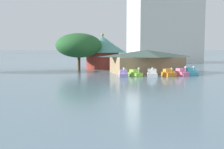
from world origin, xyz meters
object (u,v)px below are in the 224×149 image
object	(u,v)px
pedal_boat_orange	(169,73)
pedal_boat_lavender	(123,74)
pedal_boat_lime	(135,73)
boathouse	(146,61)
pedal_boat_cyan	(190,72)
shoreline_tree_mid	(79,45)
pedal_boat_white	(152,74)
green_roof_pavilion	(103,50)
pedal_boat_pink	(181,73)
background_building_block	(164,26)

from	to	relation	value
pedal_boat_orange	pedal_boat_lavender	bearing A→B (deg)	-101.19
pedal_boat_lime	boathouse	xyz separation A→B (m)	(4.03, 5.56, 1.85)
pedal_boat_cyan	shoreline_tree_mid	xyz separation A→B (m)	(-17.61, 17.01, 4.81)
pedal_boat_white	boathouse	bearing A→B (deg)	-173.57
pedal_boat_orange	green_roof_pavilion	distance (m)	22.08
pedal_boat_white	pedal_boat_pink	distance (m)	5.26
shoreline_tree_mid	pedal_boat_pink	bearing A→B (deg)	-49.32
pedal_boat_pink	shoreline_tree_mid	xyz separation A→B (m)	(-15.42, 17.94, 4.81)
pedal_boat_orange	background_building_block	size ratio (longest dim) A/B	0.10
pedal_boat_orange	shoreline_tree_mid	bearing A→B (deg)	-148.41
pedal_boat_white	green_roof_pavilion	bearing A→B (deg)	-149.54
background_building_block	pedal_boat_lime	bearing A→B (deg)	-119.01
pedal_boat_lavender	boathouse	bearing A→B (deg)	144.72
boathouse	background_building_block	size ratio (longest dim) A/B	0.56
pedal_boat_lavender	green_roof_pavilion	size ratio (longest dim) A/B	0.23
shoreline_tree_mid	boathouse	bearing A→B (deg)	-43.50
pedal_boat_cyan	pedal_boat_orange	bearing A→B (deg)	-79.38
pedal_boat_lime	pedal_boat_orange	size ratio (longest dim) A/B	1.19
pedal_boat_lime	pedal_boat_white	distance (m)	2.88
pedal_boat_lime	pedal_boat_white	world-z (taller)	pedal_boat_white
pedal_boat_lavender	pedal_boat_pink	bearing A→B (deg)	95.21
shoreline_tree_mid	pedal_boat_white	bearing A→B (deg)	-60.40
pedal_boat_orange	pedal_boat_pink	size ratio (longest dim) A/B	0.88
pedal_boat_pink	green_roof_pavilion	size ratio (longest dim) A/B	0.25
shoreline_tree_mid	pedal_boat_lime	bearing A→B (deg)	-65.41
pedal_boat_cyan	pedal_boat_lime	bearing A→B (deg)	-92.45
pedal_boat_orange	boathouse	distance (m)	7.22
background_building_block	pedal_boat_white	bearing A→B (deg)	-115.68
pedal_boat_white	pedal_boat_orange	bearing A→B (deg)	109.07
pedal_boat_lime	boathouse	world-z (taller)	boathouse
pedal_boat_cyan	green_roof_pavilion	xyz separation A→B (m)	(-11.82, 19.62, 3.88)
pedal_boat_cyan	pedal_boat_lavender	bearing A→B (deg)	-90.15
green_roof_pavilion	shoreline_tree_mid	xyz separation A→B (m)	(-5.80, -2.61, 0.94)
green_roof_pavilion	shoreline_tree_mid	distance (m)	6.42
pedal_boat_lime	pedal_boat_pink	distance (m)	7.94
pedal_boat_white	boathouse	distance (m)	7.24
boathouse	green_roof_pavilion	bearing A→B (deg)	113.13
shoreline_tree_mid	background_building_block	xyz separation A→B (m)	(31.64, 26.78, 6.87)
pedal_boat_cyan	shoreline_tree_mid	world-z (taller)	shoreline_tree_mid
pedal_boat_lime	background_building_block	distance (m)	50.96
pedal_boat_pink	pedal_boat_lime	bearing A→B (deg)	-111.71
pedal_boat_white	pedal_boat_pink	xyz separation A→B (m)	(5.26, -0.05, 0.02)
pedal_boat_white	green_roof_pavilion	size ratio (longest dim) A/B	0.26
pedal_boat_cyan	green_roof_pavilion	distance (m)	23.23
pedal_boat_pink	boathouse	bearing A→B (deg)	-163.13
pedal_boat_lime	shoreline_tree_mid	xyz separation A→B (m)	(-7.59, 16.59, 4.88)
pedal_boat_lime	green_roof_pavilion	distance (m)	19.68
pedal_boat_cyan	green_roof_pavilion	size ratio (longest dim) A/B	0.24
green_roof_pavilion	background_building_block	distance (m)	36.24
pedal_boat_lavender	background_building_block	world-z (taller)	background_building_block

